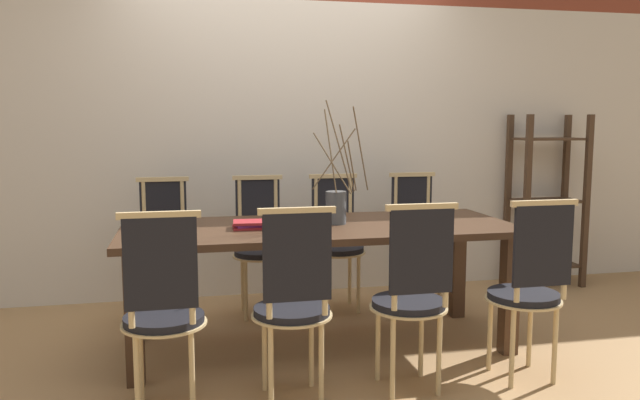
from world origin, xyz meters
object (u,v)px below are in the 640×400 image
(dining_table, at_px, (320,241))
(vase_centerpiece, at_px, (336,204))
(chair_far_center, at_px, (336,238))
(chair_near_center, at_px, (412,292))
(shelving_rack, at_px, (546,201))
(book_stack, at_px, (253,224))

(dining_table, distance_m, vase_centerpiece, 0.24)
(chair_far_center, bearing_deg, chair_near_center, 91.15)
(chair_near_center, distance_m, shelving_rack, 2.52)
(chair_far_center, distance_m, book_stack, 1.05)
(chair_near_center, xyz_separation_m, vase_centerpiece, (-0.20, 0.76, 0.34))
(chair_near_center, relative_size, vase_centerpiece, 1.32)
(vase_centerpiece, bearing_deg, book_stack, -174.31)
(dining_table, bearing_deg, book_stack, -176.25)
(chair_near_center, bearing_deg, book_stack, 135.08)
(dining_table, distance_m, book_stack, 0.42)
(dining_table, xyz_separation_m, chair_near_center, (0.31, -0.73, -0.13))
(chair_near_center, distance_m, book_stack, 1.03)
(dining_table, relative_size, vase_centerpiece, 3.15)
(chair_far_center, xyz_separation_m, vase_centerpiece, (-0.17, -0.71, 0.34))
(dining_table, relative_size, shelving_rack, 1.64)
(chair_far_center, xyz_separation_m, shelving_rack, (1.84, 0.27, 0.18))
(dining_table, distance_m, chair_far_center, 0.80)
(book_stack, bearing_deg, chair_far_center, 48.18)
(chair_far_center, relative_size, vase_centerpiece, 1.32)
(vase_centerpiece, relative_size, book_stack, 3.10)
(chair_near_center, distance_m, chair_far_center, 1.47)
(book_stack, bearing_deg, shelving_rack, 22.27)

